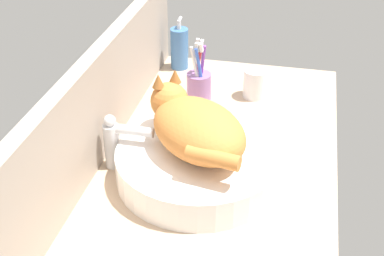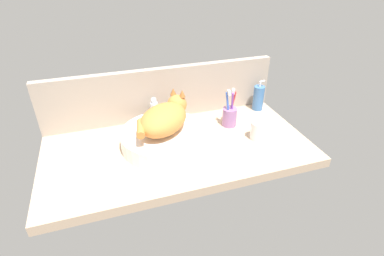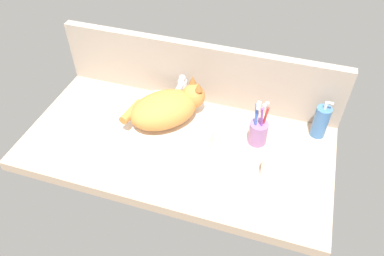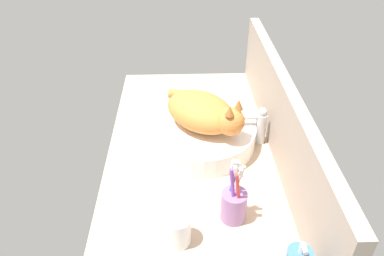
% 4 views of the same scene
% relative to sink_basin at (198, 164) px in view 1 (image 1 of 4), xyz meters
% --- Properties ---
extents(ground_plane, '(1.13, 0.58, 0.04)m').
position_rel_sink_basin_xyz_m(ground_plane, '(0.05, -0.02, -0.06)').
color(ground_plane, tan).
extents(backsplash_panel, '(1.13, 0.04, 0.26)m').
position_rel_sink_basin_xyz_m(backsplash_panel, '(0.05, 0.25, 0.09)').
color(backsplash_panel, '#AD9E8E').
rests_on(backsplash_panel, ground_plane).
extents(sink_basin, '(0.37, 0.37, 0.07)m').
position_rel_sink_basin_xyz_m(sink_basin, '(0.00, 0.00, 0.00)').
color(sink_basin, white).
rests_on(sink_basin, ground_plane).
extents(cat, '(0.30, 0.30, 0.14)m').
position_rel_sink_basin_xyz_m(cat, '(0.01, 0.01, 0.09)').
color(cat, orange).
rests_on(cat, sink_basin).
extents(faucet, '(0.04, 0.12, 0.14)m').
position_rel_sink_basin_xyz_m(faucet, '(0.00, 0.19, 0.04)').
color(faucet, silver).
rests_on(faucet, ground_plane).
extents(soap_dispenser, '(0.06, 0.06, 0.16)m').
position_rel_sink_basin_xyz_m(soap_dispenser, '(0.54, 0.18, 0.03)').
color(soap_dispenser, '#3F72B2').
rests_on(soap_dispenser, ground_plane).
extents(toothbrush_cup, '(0.07, 0.07, 0.19)m').
position_rel_sink_basin_xyz_m(toothbrush_cup, '(0.33, 0.07, 0.02)').
color(toothbrush_cup, '#996BA8').
rests_on(toothbrush_cup, ground_plane).
extents(water_glass, '(0.07, 0.07, 0.08)m').
position_rel_sink_basin_xyz_m(water_glass, '(0.41, -0.08, -0.00)').
color(water_glass, white).
rests_on(water_glass, ground_plane).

